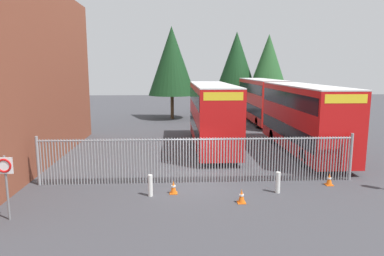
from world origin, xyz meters
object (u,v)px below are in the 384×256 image
Objects in this scene: bollard_center_front at (278,182)px; speed_limit_sign_post at (5,173)px; double_decker_bus_near_gate at (304,116)px; bollard_near_left at (150,186)px; double_decker_bus_behind_fence_right at (261,99)px; traffic_cone_near_kerb at (173,187)px; double_decker_bus_behind_fence_left at (212,113)px; traffic_cone_by_gate at (242,196)px; traffic_cone_mid_forecourt at (329,179)px.

speed_limit_sign_post is at bearing -167.74° from bollard_center_front.
bollard_near_left is (-9.40, -7.44, -1.95)m from double_decker_bus_near_gate.
traffic_cone_near_kerb is at bearing -113.69° from double_decker_bus_behind_fence_right.
bollard_near_left reaches higher than traffic_cone_near_kerb.
traffic_cone_near_kerb is (0.99, 0.26, -0.19)m from bollard_near_left.
double_decker_bus_behind_fence_left is 12.87m from double_decker_bus_behind_fence_right.
speed_limit_sign_post is (-8.64, -11.48, -0.65)m from double_decker_bus_behind_fence_left.
traffic_cone_by_gate is 8.96m from speed_limit_sign_post.
bollard_near_left is 1.00× the size of bollard_center_front.
speed_limit_sign_post is at bearing -157.80° from traffic_cone_near_kerb.
bollard_center_front is 2.15m from traffic_cone_by_gate.
speed_limit_sign_post reaches higher than bollard_center_front.
bollard_near_left is (-3.66, -9.30, -1.95)m from double_decker_bus_behind_fence_left.
double_decker_bus_behind_fence_left is 9.76m from traffic_cone_mid_forecourt.
traffic_cone_mid_forecourt is at bearing 6.92° from bollard_near_left.
traffic_cone_near_kerb is at bearing -174.17° from traffic_cone_mid_forecourt.
double_decker_bus_near_gate reaches higher than bollard_center_front.
double_decker_bus_behind_fence_right is at bearing 74.14° from traffic_cone_by_gate.
traffic_cone_mid_forecourt is (8.35, 1.01, -0.19)m from bollard_near_left.
traffic_cone_near_kerb is at bearing 14.80° from bollard_near_left.
double_decker_bus_behind_fence_right is at bearing 85.47° from traffic_cone_mid_forecourt.
speed_limit_sign_post is (-14.88, -22.73, -0.65)m from double_decker_bus_behind_fence_right.
double_decker_bus_near_gate reaches higher than speed_limit_sign_post.
traffic_cone_mid_forecourt is 0.25× the size of speed_limit_sign_post.
bollard_near_left is 1.61× the size of traffic_cone_mid_forecourt.
traffic_cone_mid_forecourt is at bearing 13.45° from speed_limit_sign_post.
double_decker_bus_behind_fence_right is at bearing 66.31° from traffic_cone_near_kerb.
bollard_center_front is (-3.79, -7.32, -1.95)m from double_decker_bus_near_gate.
traffic_cone_by_gate and traffic_cone_mid_forecourt have the same top height.
double_decker_bus_near_gate is at bearing -17.93° from double_decker_bus_behind_fence_left.
bollard_near_left is 1.04m from traffic_cone_near_kerb.
traffic_cone_near_kerb is (-4.62, 0.14, -0.19)m from bollard_center_front.
traffic_cone_mid_forecourt is at bearing -94.53° from double_decker_bus_behind_fence_right.
traffic_cone_by_gate is (-6.12, -21.54, -2.13)m from double_decker_bus_behind_fence_right.
double_decker_bus_behind_fence_left is 11.38× the size of bollard_center_front.
double_decker_bus_near_gate is 10.35m from traffic_cone_by_gate.
traffic_cone_near_kerb is at bearing 155.93° from traffic_cone_by_gate.
traffic_cone_by_gate is 0.25× the size of speed_limit_sign_post.
bollard_center_front is (5.61, 0.13, 0.00)m from bollard_near_left.
double_decker_bus_near_gate and double_decker_bus_behind_fence_right have the same top height.
double_decker_bus_behind_fence_right is 22.90m from bollard_near_left.
speed_limit_sign_post is at bearing -126.98° from double_decker_bus_behind_fence_left.
double_decker_bus_behind_fence_left is at bearing 53.02° from speed_limit_sign_post.
bollard_center_front is at bearing -117.36° from double_decker_bus_near_gate.
traffic_cone_near_kerb is 6.62m from speed_limit_sign_post.
traffic_cone_by_gate is 3.05m from traffic_cone_near_kerb.
traffic_cone_mid_forecourt is 7.39m from traffic_cone_near_kerb.
speed_limit_sign_post is at bearing -146.22° from double_decker_bus_near_gate.
double_decker_bus_behind_fence_right is 4.50× the size of speed_limit_sign_post.
traffic_cone_mid_forecourt is (2.73, 0.89, -0.19)m from bollard_center_front.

